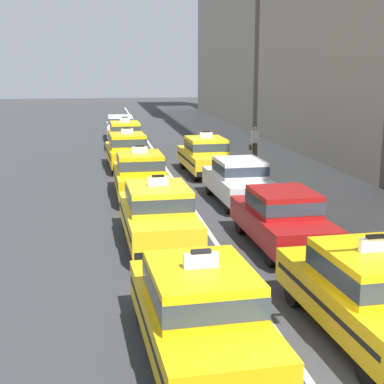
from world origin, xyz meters
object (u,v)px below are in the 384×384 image
object	(u,v)px
sedan_left_sixth	(120,127)
taxi_left_fourth	(127,150)
taxi_right_fourth	(205,155)
pedestrian_mid_block	(255,144)
sedan_right_second	(282,217)
sedan_right_third	(239,179)
taxi_left_second	(158,213)
taxi_left_third	(140,174)
taxi_right_nearest	(368,291)
taxi_left_nearest	(200,311)
taxi_left_fifth	(125,136)

from	to	relation	value
sedan_left_sixth	taxi_left_fourth	bearing A→B (deg)	-90.57
taxi_left_fourth	taxi_right_fourth	bearing A→B (deg)	-31.22
pedestrian_mid_block	sedan_left_sixth	bearing A→B (deg)	120.13
sedan_right_second	sedan_right_third	xyz separation A→B (m)	(0.10, 5.21, 0.00)
taxi_left_second	sedan_left_sixth	xyz separation A→B (m)	(-0.09, 23.12, -0.03)
pedestrian_mid_block	taxi_left_third	bearing A→B (deg)	-133.57
sedan_left_sixth	taxi_right_nearest	world-z (taller)	taxi_right_nearest
taxi_left_nearest	taxi_right_fourth	size ratio (longest dim) A/B	1.01
taxi_left_nearest	taxi_left_third	xyz separation A→B (m)	(-0.07, 12.32, 0.00)
sedan_left_sixth	sedan_right_third	size ratio (longest dim) A/B	0.99
taxi_left_third	sedan_right_third	distance (m)	3.72
taxi_left_fifth	sedan_right_second	bearing A→B (deg)	-79.94
taxi_left_third	pedestrian_mid_block	bearing A→B (deg)	46.43
taxi_left_second	taxi_left_fifth	size ratio (longest dim) A/B	1.00
taxi_left_second	sedan_left_sixth	size ratio (longest dim) A/B	1.07
taxi_left_second	taxi_left_third	distance (m)	5.89
taxi_left_third	taxi_left_fifth	distance (m)	11.88
sedan_left_sixth	taxi_right_fourth	world-z (taller)	taxi_right_fourth
taxi_left_fourth	pedestrian_mid_block	xyz separation A→B (m)	(6.33, 0.33, 0.13)
taxi_left_nearest	taxi_left_fifth	xyz separation A→B (m)	(-0.04, 24.20, 0.00)
taxi_left_nearest	taxi_left_third	distance (m)	12.32
taxi_right_fourth	taxi_left_nearest	bearing A→B (deg)	-100.94
sedan_right_third	taxi_left_third	bearing A→B (deg)	156.58
taxi_left_nearest	taxi_left_second	distance (m)	6.43
taxi_left_fifth	sedan_left_sixth	world-z (taller)	taxi_left_fifth
taxi_left_fifth	sedan_right_second	xyz separation A→B (m)	(3.29, -18.56, -0.03)
sedan_right_second	taxi_right_nearest	bearing A→B (deg)	-91.38
taxi_left_nearest	taxi_right_nearest	size ratio (longest dim) A/B	1.00
taxi_left_fifth	taxi_right_nearest	xyz separation A→B (m)	(3.16, -23.87, 0.00)
sedan_right_third	taxi_left_nearest	bearing A→B (deg)	-107.15
sedan_right_second	taxi_left_second	bearing A→B (deg)	166.29
taxi_left_fourth	taxi_left_fifth	bearing A→B (deg)	88.30
taxi_left_third	sedan_left_sixth	world-z (taller)	taxi_left_third
taxi_left_nearest	sedan_left_sixth	size ratio (longest dim) A/B	1.08
taxi_left_second	taxi_right_fourth	xyz separation A→B (m)	(3.19, 10.02, 0.00)
taxi_left_third	taxi_left_fourth	distance (m)	6.18
taxi_left_second	taxi_left_fourth	world-z (taller)	same
taxi_left_fifth	sedan_left_sixth	bearing A→B (deg)	90.63
sedan_right_third	pedestrian_mid_block	xyz separation A→B (m)	(2.77, 7.98, 0.16)
taxi_right_nearest	pedestrian_mid_block	xyz separation A→B (m)	(3.00, 18.50, 0.13)
taxi_right_nearest	taxi_left_fourth	bearing A→B (deg)	100.39
taxi_left_second	sedan_right_second	xyz separation A→B (m)	(3.26, -0.80, -0.03)
taxi_left_fourth	pedestrian_mid_block	world-z (taller)	taxi_left_fourth
taxi_left_second	sedan_right_third	distance (m)	5.55
taxi_left_second	sedan_left_sixth	world-z (taller)	taxi_left_second
taxi_left_fourth	sedan_left_sixth	size ratio (longest dim) A/B	1.07
pedestrian_mid_block	sedan_right_second	bearing A→B (deg)	-102.28
sedan_left_sixth	sedan_right_second	xyz separation A→B (m)	(3.35, -23.91, 0.00)
taxi_left_nearest	pedestrian_mid_block	distance (m)	19.80
taxi_left_fourth	sedan_right_third	size ratio (longest dim) A/B	1.06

